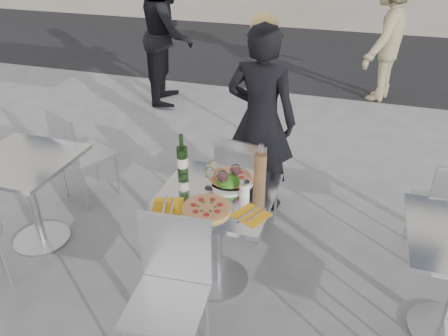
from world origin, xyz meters
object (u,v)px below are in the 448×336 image
(wineglass_red_b, at_px, (236,171))
(napkin_left, at_px, (168,206))
(carafe, at_px, (260,168))
(wineglass_white_b, at_px, (212,167))
(pedestrian_a, at_px, (168,34))
(pizza_near, at_px, (207,208))
(main_table, at_px, (217,219))
(wine_bottle, at_px, (182,159))
(side_table_left, at_px, (28,183))
(chair_near, at_px, (171,282))
(sugar_shaker, at_px, (244,189))
(wineglass_white_a, at_px, (209,174))
(pizza_far, at_px, (231,178))
(wineglass_red_a, at_px, (222,177))
(side_chair_lfar, at_px, (76,150))
(salad_plate, at_px, (229,182))
(chair_far, at_px, (245,179))
(pedestrian_b, at_px, (386,37))
(woman_diner, at_px, (261,120))
(napkin_right, at_px, (251,215))

(wineglass_red_b, xyz_separation_m, napkin_left, (-0.32, -0.35, -0.11))
(carafe, xyz_separation_m, wineglass_white_b, (-0.31, -0.06, -0.01))
(carafe, bearing_deg, pedestrian_a, 123.22)
(wineglass_white_b, bearing_deg, pizza_near, -77.00)
(main_table, height_order, wine_bottle, wine_bottle)
(side_table_left, relative_size, pedestrian_a, 0.41)
(chair_near, bearing_deg, sugar_shaker, 64.69)
(side_table_left, xyz_separation_m, wineglass_white_a, (1.43, 0.04, 0.32))
(side_table_left, xyz_separation_m, pizza_far, (1.54, 0.18, 0.23))
(pizza_far, bearing_deg, side_table_left, -173.41)
(carafe, bearing_deg, wineglass_red_a, -141.54)
(wineglass_red_a, distance_m, napkin_left, 0.38)
(side_chair_lfar, relative_size, wineglass_red_a, 5.59)
(main_table, distance_m, side_table_left, 1.50)
(side_chair_lfar, distance_m, salad_plate, 1.66)
(chair_far, bearing_deg, wineglass_white_b, 85.88)
(main_table, height_order, chair_near, chair_near)
(sugar_shaker, bearing_deg, pizza_far, 130.72)
(chair_near, distance_m, pizza_near, 0.48)
(pizza_far, xyz_separation_m, wineglass_white_b, (-0.11, -0.05, 0.09))
(wineglass_red_b, bearing_deg, sugar_shaker, -50.33)
(wineglass_white_a, xyz_separation_m, wineglass_red_b, (0.15, 0.09, 0.00))
(pizza_near, distance_m, wineglass_red_a, 0.24)
(pedestrian_b, height_order, wineglass_red_b, pedestrian_b)
(woman_diner, bearing_deg, pedestrian_a, -45.98)
(side_table_left, xyz_separation_m, salad_plate, (1.55, 0.09, 0.25))
(pizza_near, relative_size, pizza_far, 0.94)
(side_chair_lfar, height_order, napkin_right, side_chair_lfar)
(napkin_right, bearing_deg, pedestrian_a, 145.74)
(wineglass_white_b, height_order, wineglass_red_a, same)
(side_table_left, distance_m, wine_bottle, 1.26)
(side_table_left, relative_size, chair_far, 0.85)
(woman_diner, xyz_separation_m, wineglass_red_a, (-0.00, -1.04, 0.05))
(woman_diner, relative_size, napkin_left, 7.24)
(side_chair_lfar, xyz_separation_m, napkin_right, (1.77, -0.78, 0.23))
(chair_near, xyz_separation_m, sugar_shaker, (0.24, 0.64, 0.27))
(chair_far, relative_size, napkin_right, 3.71)
(chair_near, relative_size, napkin_left, 4.03)
(wineglass_white_a, height_order, napkin_left, wineglass_white_a)
(wine_bottle, bearing_deg, sugar_shaker, -16.60)
(side_chair_lfar, xyz_separation_m, wineglass_white_b, (1.42, -0.49, 0.34))
(pedestrian_a, height_order, carafe, pedestrian_a)
(chair_near, xyz_separation_m, pizza_far, (0.10, 0.80, 0.23))
(pizza_near, distance_m, napkin_left, 0.24)
(wineglass_white_a, xyz_separation_m, napkin_left, (-0.17, -0.27, -0.11))
(side_chair_lfar, bearing_deg, carafe, -170.05)
(side_chair_lfar, height_order, wineglass_white_b, wineglass_white_b)
(carafe, relative_size, wineglass_red_a, 1.84)
(woman_diner, distance_m, wine_bottle, 0.96)
(sugar_shaker, bearing_deg, pedestrian_b, 78.57)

